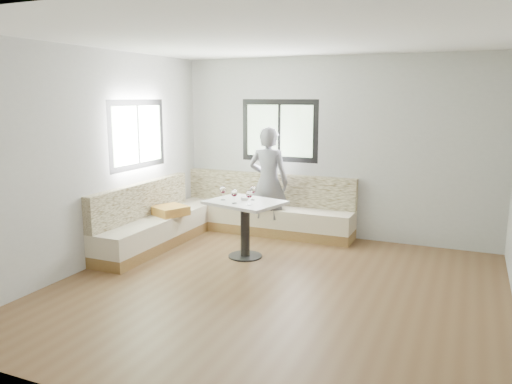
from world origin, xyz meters
The scene contains 9 objects.
room centered at (-0.08, 0.08, 1.41)m, with size 5.01×5.01×2.81m.
banquette centered at (-1.59, 1.63, 0.33)m, with size 2.90×2.80×0.95m.
table centered at (-0.82, 0.97, 0.59)m, with size 1.12×0.96×0.79m.
person centered at (-0.92, 2.08, 0.87)m, with size 0.63×0.42×1.74m, color slate.
olive_ramekin centered at (-0.85, 1.03, 0.81)m, with size 0.11×0.11×0.04m.
wine_glass_a centered at (-1.13, 0.92, 0.93)m, with size 0.09×0.09×0.19m.
wine_glass_b centered at (-0.89, 0.78, 0.93)m, with size 0.09×0.09×0.19m.
wine_glass_c centered at (-0.67, 0.78, 0.93)m, with size 0.09×0.09×0.19m.
wine_glass_d centered at (-0.75, 1.07, 0.93)m, with size 0.09×0.09×0.19m.
Camera 1 is at (1.96, -5.06, 2.19)m, focal length 35.00 mm.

